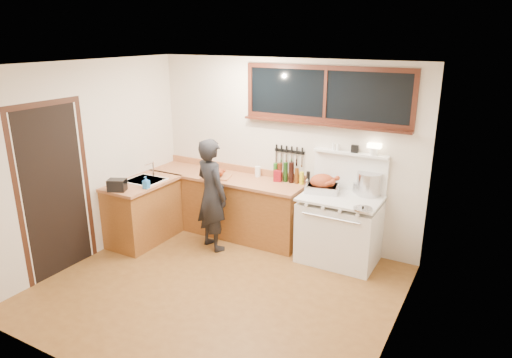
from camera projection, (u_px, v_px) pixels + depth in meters
The scene contains 20 objects.
ground_plane at pixel (218, 290), 5.44m from camera, with size 4.00×3.50×0.02m, color brown.
room_shell at pixel (214, 155), 4.93m from camera, with size 4.10×3.60×2.65m.
counter_back at pixel (226, 204), 6.88m from camera, with size 2.44×0.64×1.00m.
counter_left at pixel (143, 211), 6.61m from camera, with size 0.64×1.09×0.90m.
sink_unit at pixel (146, 184), 6.54m from camera, with size 0.50×0.45×0.37m.
vintage_stove at pixel (340, 228), 6.01m from camera, with size 1.02×0.74×1.58m.
back_window at pixel (325, 101), 5.96m from camera, with size 2.32×0.13×0.77m.
left_doorway at pixel (55, 190), 5.57m from camera, with size 0.02×1.04×2.17m.
knife_strip at pixel (289, 152), 6.43m from camera, with size 0.46×0.03×0.28m.
man at pixel (212, 195), 6.27m from camera, with size 0.68×0.57×1.58m.
soap_bottle at pixel (146, 182), 6.17m from camera, with size 0.08×0.09×0.17m.
toaster at pixel (117, 185), 6.08m from camera, with size 0.28×0.24×0.16m.
cutting_board at pixel (216, 174), 6.65m from camera, with size 0.48×0.41×0.14m.
roast_turkey at pixel (323, 185), 6.03m from camera, with size 0.48×0.40×0.25m.
stockpot at pixel (369, 184), 5.91m from camera, with size 0.39×0.39×0.30m.
saucepan at pixel (359, 187), 6.03m from camera, with size 0.22×0.30×0.13m.
pot_lid at pixel (363, 209), 5.44m from camera, with size 0.26×0.26×0.04m.
coffee_tin at pixel (278, 176), 6.46m from camera, with size 0.12×0.11×0.16m.
pitcher at pixel (258, 171), 6.68m from camera, with size 0.11×0.11×0.16m.
bottle_cluster at pixel (289, 174), 6.41m from camera, with size 0.56×0.07×0.30m.
Camera 1 is at (2.72, -3.95, 2.92)m, focal length 32.00 mm.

